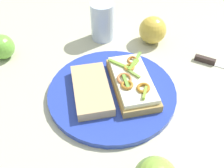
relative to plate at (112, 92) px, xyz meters
The scene contains 8 objects.
ground_plane 0.01m from the plate, ahead, with size 2.00×2.00×0.00m, color #B9B99F.
plate is the anchor object (origin of this frame).
sandwich 0.06m from the plate, 61.88° to the right, with size 0.21×0.17×0.04m.
bread_slice_side 0.05m from the plate, 117.84° to the left, with size 0.16×0.08×0.02m, color tan.
apple_0 0.34m from the plate, 79.72° to the left, with size 0.07×0.07×0.07m, color #6CB43E.
apple_2 0.26m from the plate, 13.02° to the right, with size 0.08×0.08×0.08m, color gold.
drinking_glass 0.25m from the plate, 22.20° to the left, with size 0.07×0.07×0.12m, color silver.
knife 0.30m from the plate, 51.13° to the right, with size 0.04×0.13×0.02m.
Camera 1 is at (-0.42, -0.12, 0.47)m, focal length 41.46 mm.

